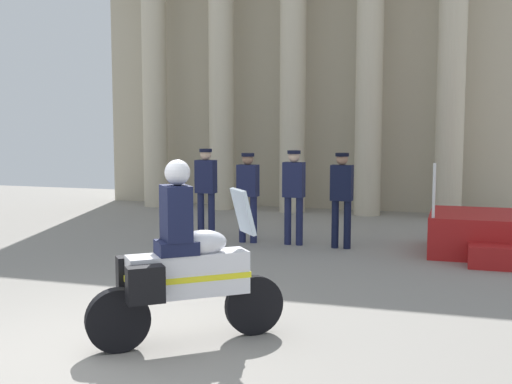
{
  "coord_description": "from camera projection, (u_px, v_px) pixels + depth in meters",
  "views": [
    {
      "loc": [
        3.62,
        -5.38,
        2.3
      ],
      "look_at": [
        0.85,
        3.5,
        1.28
      ],
      "focal_mm": 46.43,
      "sensor_mm": 36.0,
      "label": 1
    }
  ],
  "objects": [
    {
      "name": "officer_in_row_3",
      "position": [
        342.0,
        192.0,
        11.75
      ],
      "size": [
        0.39,
        0.24,
        1.71
      ],
      "rotation": [
        0.0,
        0.0,
        3.08
      ],
      "color": "black",
      "rests_on": "ground_plane"
    },
    {
      "name": "motorcycle_with_rider",
      "position": [
        181.0,
        268.0,
        6.73
      ],
      "size": [
        1.7,
        1.41,
        1.9
      ],
      "rotation": [
        0.0,
        0.0,
        0.68
      ],
      "color": "black",
      "rests_on": "ground_plane"
    },
    {
      "name": "ground_plane",
      "position": [
        66.0,
        357.0,
        6.43
      ],
      "size": [
        28.0,
        28.0,
        0.0
      ],
      "primitive_type": "plane",
      "color": "gray"
    },
    {
      "name": "colonnade_backdrop",
      "position": [
        298.0,
        57.0,
        16.67
      ],
      "size": [
        10.84,
        1.49,
        7.24
      ],
      "color": "#B6AB91",
      "rests_on": "ground_plane"
    },
    {
      "name": "officer_in_row_1",
      "position": [
        248.0,
        190.0,
        12.32
      ],
      "size": [
        0.39,
        0.24,
        1.68
      ],
      "rotation": [
        0.0,
        0.0,
        3.08
      ],
      "color": "#191E42",
      "rests_on": "ground_plane"
    },
    {
      "name": "officer_in_row_0",
      "position": [
        206.0,
        186.0,
        12.64
      ],
      "size": [
        0.39,
        0.24,
        1.74
      ],
      "rotation": [
        0.0,
        0.0,
        3.08
      ],
      "color": "#191E42",
      "rests_on": "ground_plane"
    },
    {
      "name": "officer_in_row_2",
      "position": [
        294.0,
        189.0,
        12.08
      ],
      "size": [
        0.39,
        0.24,
        1.74
      ],
      "rotation": [
        0.0,
        0.0,
        3.08
      ],
      "color": "#191E42",
      "rests_on": "ground_plane"
    },
    {
      "name": "briefcase_on_ground",
      "position": [
        185.0,
        230.0,
        12.79
      ],
      "size": [
        0.1,
        0.32,
        0.36
      ],
      "primitive_type": "cube",
      "color": "brown",
      "rests_on": "ground_plane"
    }
  ]
}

